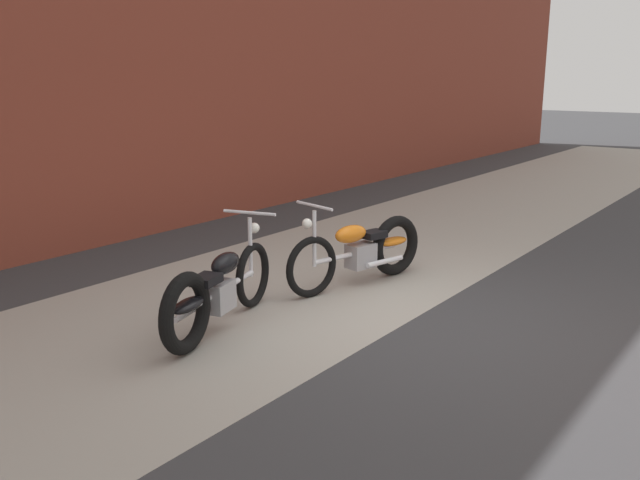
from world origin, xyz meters
TOP-DOWN VIEW (x-y plane):
  - ground_plane at (0.00, 0.00)m, footprint 80.00×80.00m
  - sidewalk_slab at (0.00, 1.75)m, footprint 36.00×3.50m
  - brick_building_wall at (0.00, 5.20)m, footprint 36.00×0.50m
  - motorcycle_black at (-1.38, 1.32)m, footprint 1.96×0.79m
  - motorcycle_orange at (0.79, 1.04)m, footprint 1.97×0.74m

SIDE VIEW (x-z plane):
  - ground_plane at x=0.00m, z-range 0.00..0.00m
  - sidewalk_slab at x=0.00m, z-range 0.00..0.01m
  - motorcycle_black at x=-1.38m, z-range -0.12..0.91m
  - motorcycle_orange at x=0.79m, z-range -0.12..0.91m
  - brick_building_wall at x=0.00m, z-range 0.00..6.14m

